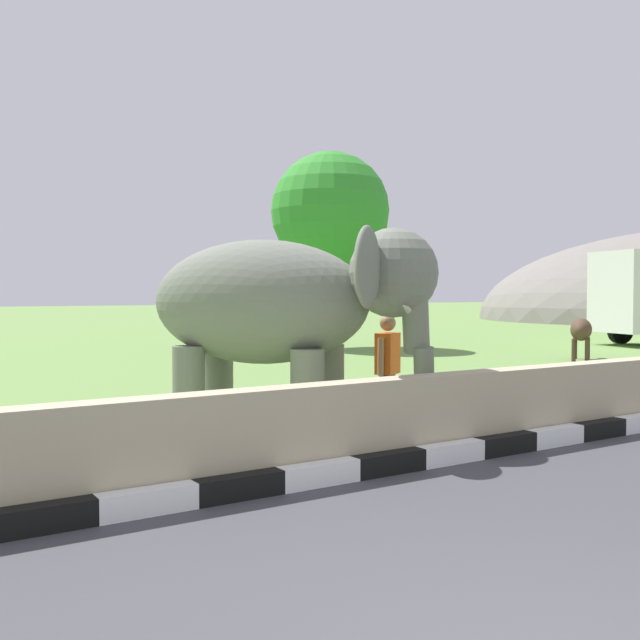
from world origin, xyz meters
name	(u,v)px	position (x,y,z in m)	size (l,w,h in m)	color
striped_curb	(195,495)	(-0.35, 4.14, 0.12)	(16.20, 0.20, 0.24)	white
barrier_parapet	(379,424)	(2.00, 4.44, 0.50)	(28.00, 0.36, 1.00)	tan
elephant	(285,305)	(2.00, 6.54, 1.81)	(3.71, 3.92, 2.81)	slate
person_handler	(388,366)	(3.43, 6.11, 0.93)	(0.60, 0.41, 1.66)	navy
cow_near	(581,330)	(14.99, 11.72, 0.87)	(1.78, 1.44, 1.23)	#473323
tree_distant	(330,212)	(11.46, 19.62, 4.83)	(4.19, 4.19, 6.95)	brown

